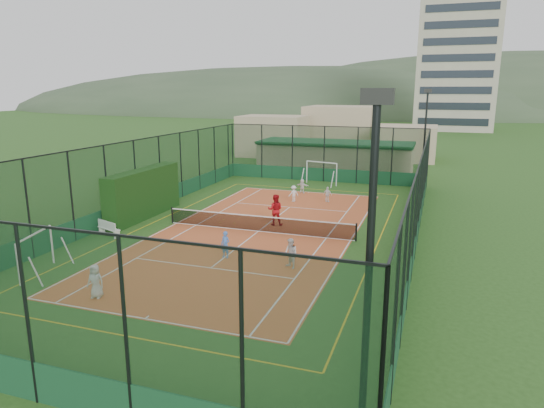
{
  "coord_description": "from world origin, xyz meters",
  "views": [
    {
      "loc": [
        9.72,
        -25.81,
        8.23
      ],
      "look_at": [
        0.11,
        2.16,
        1.2
      ],
      "focal_mm": 32.0,
      "sensor_mm": 36.0,
      "label": 1
    }
  ],
  "objects_px": {
    "child_near_mid": "(225,245)",
    "floodlight_se": "(368,298)",
    "child_near_left": "(95,281)",
    "floodlight_ne": "(424,140)",
    "child_far_left": "(294,194)",
    "coach": "(275,210)",
    "child_near_right": "(291,254)",
    "futsal_goal_near": "(36,254)",
    "child_far_right": "(328,194)",
    "futsal_goal_far": "(321,173)",
    "child_far_back": "(302,186)",
    "apartment_tower": "(457,54)",
    "clubhouse": "(335,157)",
    "white_bench": "(109,228)"
  },
  "relations": [
    {
      "from": "floodlight_ne",
      "to": "clubhouse",
      "type": "relative_size",
      "value": 0.54
    },
    {
      "from": "futsal_goal_far",
      "to": "child_far_back",
      "type": "xyz_separation_m",
      "value": [
        -0.6,
        -4.14,
        -0.4
      ]
    },
    {
      "from": "clubhouse",
      "to": "child_near_right",
      "type": "xyz_separation_m",
      "value": [
        3.56,
        -27.17,
        -0.85
      ]
    },
    {
      "from": "futsal_goal_far",
      "to": "child_near_left",
      "type": "relative_size",
      "value": 2.18
    },
    {
      "from": "child_far_back",
      "to": "child_near_right",
      "type": "bearing_deg",
      "value": 114.85
    },
    {
      "from": "apartment_tower",
      "to": "child_near_mid",
      "type": "bearing_deg",
      "value": -97.84
    },
    {
      "from": "floodlight_se",
      "to": "futsal_goal_near",
      "type": "bearing_deg",
      "value": 156.05
    },
    {
      "from": "floodlight_ne",
      "to": "white_bench",
      "type": "relative_size",
      "value": 4.85
    },
    {
      "from": "child_far_right",
      "to": "white_bench",
      "type": "bearing_deg",
      "value": 66.31
    },
    {
      "from": "child_far_right",
      "to": "floodlight_se",
      "type": "bearing_deg",
      "value": 119.08
    },
    {
      "from": "child_near_left",
      "to": "floodlight_se",
      "type": "bearing_deg",
      "value": -36.02
    },
    {
      "from": "child_near_mid",
      "to": "floodlight_se",
      "type": "bearing_deg",
      "value": -42.07
    },
    {
      "from": "child_far_right",
      "to": "child_far_left",
      "type": "bearing_deg",
      "value": 31.06
    },
    {
      "from": "child_near_mid",
      "to": "child_far_back",
      "type": "bearing_deg",
      "value": 103.81
    },
    {
      "from": "coach",
      "to": "child_near_right",
      "type": "bearing_deg",
      "value": 101.7
    },
    {
      "from": "child_far_right",
      "to": "futsal_goal_near",
      "type": "bearing_deg",
      "value": 78.08
    },
    {
      "from": "futsal_goal_near",
      "to": "child_far_left",
      "type": "bearing_deg",
      "value": -36.15
    },
    {
      "from": "futsal_goal_far",
      "to": "child_far_left",
      "type": "bearing_deg",
      "value": -78.57
    },
    {
      "from": "child_far_left",
      "to": "child_near_left",
      "type": "bearing_deg",
      "value": 37.67
    },
    {
      "from": "child_far_left",
      "to": "coach",
      "type": "height_order",
      "value": "coach"
    },
    {
      "from": "futsal_goal_far",
      "to": "child_far_back",
      "type": "relative_size",
      "value": 2.68
    },
    {
      "from": "clubhouse",
      "to": "coach",
      "type": "bearing_deg",
      "value": -88.6
    },
    {
      "from": "apartment_tower",
      "to": "child_far_left",
      "type": "relative_size",
      "value": 24.51
    },
    {
      "from": "child_near_right",
      "to": "child_far_back",
      "type": "bearing_deg",
      "value": 138.16
    },
    {
      "from": "futsal_goal_near",
      "to": "child_far_back",
      "type": "distance_m",
      "value": 22.05
    },
    {
      "from": "floodlight_se",
      "to": "clubhouse",
      "type": "xyz_separation_m",
      "value": [
        -8.6,
        38.6,
        -2.55
      ]
    },
    {
      "from": "child_near_right",
      "to": "futsal_goal_far",
      "type": "bearing_deg",
      "value": 133.88
    },
    {
      "from": "coach",
      "to": "child_far_right",
      "type": "bearing_deg",
      "value": -115.66
    },
    {
      "from": "child_near_left",
      "to": "child_far_right",
      "type": "xyz_separation_m",
      "value": [
        5.11,
        19.77,
        -0.12
      ]
    },
    {
      "from": "floodlight_se",
      "to": "floodlight_ne",
      "type": "height_order",
      "value": "same"
    },
    {
      "from": "child_far_back",
      "to": "child_far_left",
      "type": "bearing_deg",
      "value": 105.16
    },
    {
      "from": "floodlight_ne",
      "to": "child_near_mid",
      "type": "height_order",
      "value": "floodlight_ne"
    },
    {
      "from": "futsal_goal_near",
      "to": "child_near_left",
      "type": "distance_m",
      "value": 4.45
    },
    {
      "from": "floodlight_ne",
      "to": "child_far_left",
      "type": "xyz_separation_m",
      "value": [
        -8.85,
        -8.42,
        -3.5
      ]
    },
    {
      "from": "child_far_right",
      "to": "child_far_back",
      "type": "xyz_separation_m",
      "value": [
        -2.66,
        2.53,
        -0.01
      ]
    },
    {
      "from": "apartment_tower",
      "to": "child_near_left",
      "type": "xyz_separation_m",
      "value": [
        -14.92,
        -92.89,
        -14.29
      ]
    },
    {
      "from": "child_far_back",
      "to": "floodlight_ne",
      "type": "bearing_deg",
      "value": -139.04
    },
    {
      "from": "child_near_right",
      "to": "white_bench",
      "type": "bearing_deg",
      "value": -153.32
    },
    {
      "from": "white_bench",
      "to": "child_far_right",
      "type": "bearing_deg",
      "value": 71.33
    },
    {
      "from": "floodlight_ne",
      "to": "child_far_left",
      "type": "height_order",
      "value": "floodlight_ne"
    },
    {
      "from": "futsal_goal_near",
      "to": "child_near_left",
      "type": "xyz_separation_m",
      "value": [
        4.25,
        -1.29,
        -0.23
      ]
    },
    {
      "from": "floodlight_se",
      "to": "child_far_back",
      "type": "height_order",
      "value": "floodlight_se"
    },
    {
      "from": "child_near_left",
      "to": "child_near_right",
      "type": "xyz_separation_m",
      "value": [
        6.48,
        5.72,
        0.02
      ]
    },
    {
      "from": "child_near_right",
      "to": "child_near_left",
      "type": "bearing_deg",
      "value": -104.1
    },
    {
      "from": "clubhouse",
      "to": "child_far_right",
      "type": "xyz_separation_m",
      "value": [
        2.19,
        -13.12,
        -0.99
      ]
    },
    {
      "from": "child_near_right",
      "to": "floodlight_ne",
      "type": "bearing_deg",
      "value": 111.46
    },
    {
      "from": "child_near_right",
      "to": "child_far_back",
      "type": "relative_size",
      "value": 1.26
    },
    {
      "from": "floodlight_se",
      "to": "child_far_right",
      "type": "distance_m",
      "value": 26.51
    },
    {
      "from": "apartment_tower",
      "to": "child_near_left",
      "type": "height_order",
      "value": "apartment_tower"
    },
    {
      "from": "floodlight_ne",
      "to": "apartment_tower",
      "type": "height_order",
      "value": "apartment_tower"
    }
  ]
}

